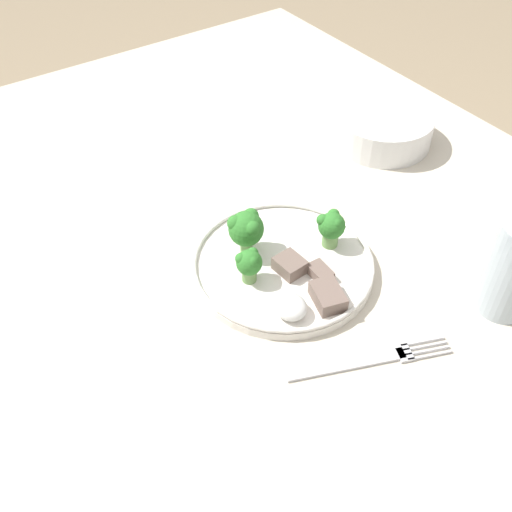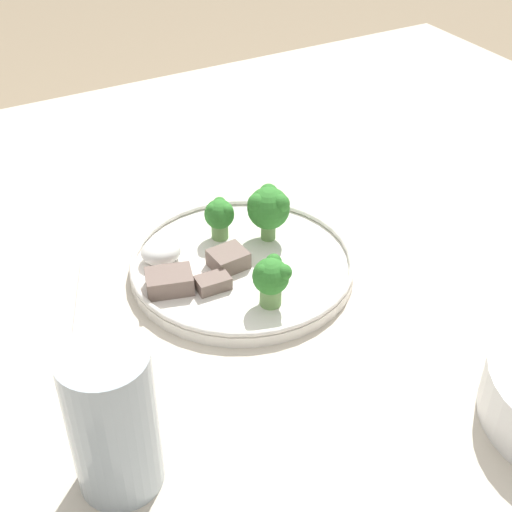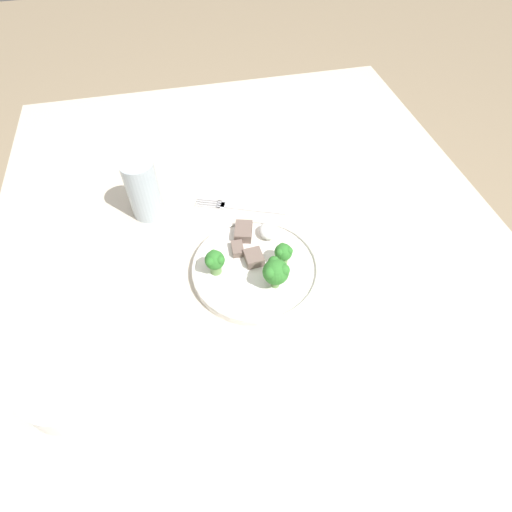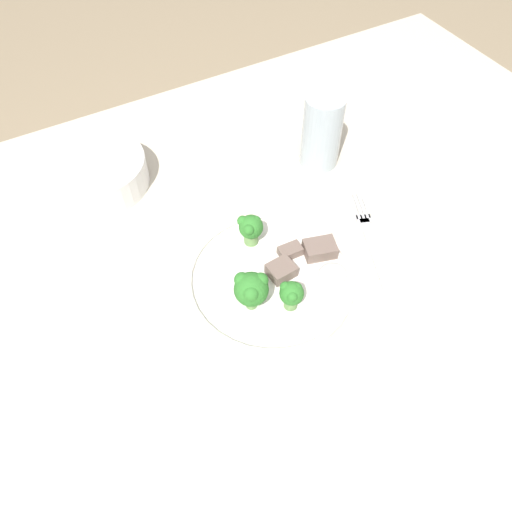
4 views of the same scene
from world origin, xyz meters
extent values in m
plane|color=#9E896B|center=(0.00, 0.00, 0.00)|extent=(8.00, 8.00, 0.00)
cube|color=beige|center=(0.00, 0.00, 0.74)|extent=(1.40, 1.04, 0.03)
cylinder|color=brown|center=(0.64, 0.46, 0.36)|extent=(0.06, 0.06, 0.72)
cylinder|color=white|center=(-0.01, 0.01, 0.76)|extent=(0.24, 0.24, 0.01)
torus|color=white|center=(-0.01, 0.01, 0.77)|extent=(0.24, 0.24, 0.01)
cube|color=silver|center=(0.16, -0.02, 0.76)|extent=(0.07, 0.14, 0.00)
cube|color=silver|center=(0.18, 0.05, 0.76)|extent=(0.03, 0.02, 0.00)
cube|color=silver|center=(0.20, 0.07, 0.76)|extent=(0.02, 0.05, 0.00)
cube|color=silver|center=(0.19, 0.07, 0.76)|extent=(0.02, 0.05, 0.00)
cube|color=silver|center=(0.19, 0.07, 0.76)|extent=(0.02, 0.05, 0.00)
cube|color=silver|center=(0.18, 0.08, 0.76)|extent=(0.02, 0.05, 0.00)
cylinder|color=white|center=(-0.16, 0.33, 0.78)|extent=(0.16, 0.16, 0.05)
cylinder|color=white|center=(-0.16, 0.33, 0.78)|extent=(0.13, 0.13, 0.04)
cylinder|color=#B2C1CC|center=(0.19, 0.20, 0.82)|extent=(0.07, 0.07, 0.13)
cylinder|color=silver|center=(0.19, 0.20, 0.79)|extent=(0.06, 0.06, 0.07)
cylinder|color=#709E56|center=(0.00, 0.09, 0.78)|extent=(0.02, 0.02, 0.02)
sphere|color=#337F2D|center=(0.00, 0.09, 0.80)|extent=(0.04, 0.04, 0.04)
sphere|color=#337F2D|center=(0.01, 0.09, 0.81)|extent=(0.02, 0.02, 0.02)
sphere|color=#337F2D|center=(-0.01, 0.10, 0.81)|extent=(0.02, 0.02, 0.02)
sphere|color=#337F2D|center=(-0.01, 0.08, 0.81)|extent=(0.02, 0.02, 0.02)
cylinder|color=#709E56|center=(-0.01, -0.04, 0.78)|extent=(0.02, 0.02, 0.02)
sphere|color=#337F2D|center=(-0.01, -0.04, 0.80)|extent=(0.03, 0.03, 0.03)
sphere|color=#337F2D|center=(0.00, -0.04, 0.80)|extent=(0.01, 0.01, 0.01)
sphere|color=#337F2D|center=(-0.01, -0.03, 0.80)|extent=(0.01, 0.01, 0.01)
sphere|color=#337F2D|center=(-0.01, -0.05, 0.80)|extent=(0.01, 0.01, 0.01)
cylinder|color=#709E56|center=(-0.05, -0.01, 0.78)|extent=(0.02, 0.02, 0.02)
sphere|color=#337F2D|center=(-0.05, -0.01, 0.80)|extent=(0.05, 0.05, 0.05)
sphere|color=#337F2D|center=(-0.04, -0.01, 0.82)|extent=(0.02, 0.02, 0.02)
sphere|color=#337F2D|center=(-0.06, 0.00, 0.82)|extent=(0.02, 0.02, 0.02)
sphere|color=#337F2D|center=(-0.06, -0.02, 0.82)|extent=(0.02, 0.02, 0.02)
cube|color=#756056|center=(0.01, 0.01, 0.78)|extent=(0.04, 0.03, 0.02)
cube|color=#756056|center=(0.08, 0.02, 0.78)|extent=(0.05, 0.04, 0.02)
cube|color=#756056|center=(0.04, 0.04, 0.77)|extent=(0.03, 0.02, 0.01)
ellipsoid|color=white|center=(0.07, -0.03, 0.78)|extent=(0.04, 0.04, 0.02)
camera|label=1|loc=(0.42, -0.33, 1.31)|focal=42.00mm
camera|label=2|loc=(0.27, 0.55, 1.22)|focal=50.00mm
camera|label=3|loc=(-0.44, 0.11, 1.36)|focal=28.00mm
camera|label=4|loc=(-0.22, -0.33, 1.34)|focal=35.00mm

